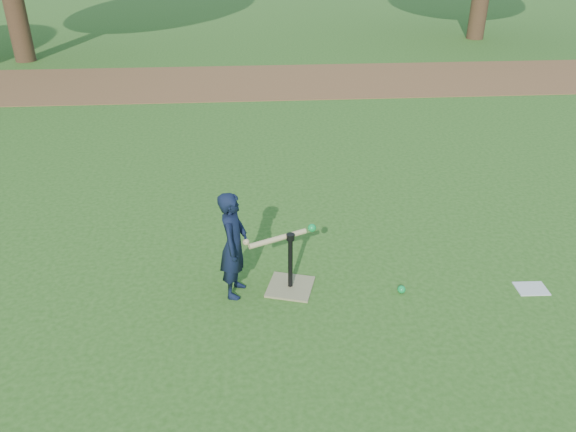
{
  "coord_description": "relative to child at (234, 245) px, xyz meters",
  "views": [
    {
      "loc": [
        -0.44,
        -4.95,
        3.27
      ],
      "look_at": [
        -0.07,
        -0.08,
        0.65
      ],
      "focal_mm": 35.0,
      "sensor_mm": 36.0,
      "label": 1
    }
  ],
  "objects": [
    {
      "name": "batting_tee",
      "position": [
        0.54,
        0.03,
        -0.43
      ],
      "size": [
        0.54,
        0.54,
        0.61
      ],
      "color": "#8D8259",
      "rests_on": "ground"
    },
    {
      "name": "ground",
      "position": [
        0.61,
        0.41,
        -0.54
      ],
      "size": [
        80.0,
        80.0,
        0.0
      ],
      "primitive_type": "plane",
      "color": "#285116",
      "rests_on": "ground"
    },
    {
      "name": "dirt_strip",
      "position": [
        0.61,
        7.91,
        -0.53
      ],
      "size": [
        24.0,
        3.0,
        0.01
      ],
      "primitive_type": "cube",
      "color": "brown",
      "rests_on": "ground"
    },
    {
      "name": "child",
      "position": [
        0.0,
        0.0,
        0.0
      ],
      "size": [
        0.34,
        0.44,
        1.08
      ],
      "primitive_type": "imported",
      "rotation": [
        0.0,
        0.0,
        1.34
      ],
      "color": "black",
      "rests_on": "ground"
    },
    {
      "name": "swing_action",
      "position": [
        0.46,
        0.03,
        0.05
      ],
      "size": [
        0.71,
        0.3,
        0.12
      ],
      "color": "tan",
      "rests_on": "ground"
    },
    {
      "name": "clipboard",
      "position": [
        2.92,
        -0.18,
        -0.53
      ],
      "size": [
        0.31,
        0.24,
        0.01
      ],
      "primitive_type": "cube",
      "rotation": [
        0.0,
        0.0,
        -0.04
      ],
      "color": "silver",
      "rests_on": "ground"
    },
    {
      "name": "wiffle_ball_ground",
      "position": [
        1.62,
        -0.14,
        -0.5
      ],
      "size": [
        0.08,
        0.08,
        0.08
      ],
      "primitive_type": "sphere",
      "color": "#0D933D",
      "rests_on": "ground"
    }
  ]
}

